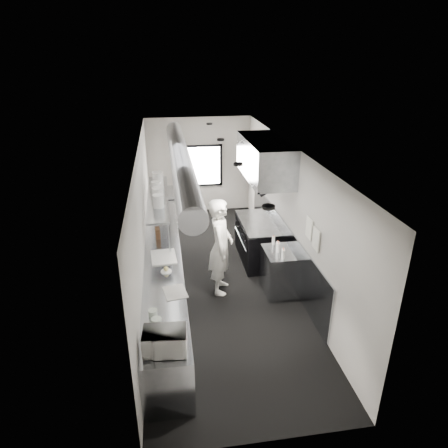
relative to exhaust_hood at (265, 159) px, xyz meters
name	(u,v)px	position (x,y,z in m)	size (l,w,h in m)	color
floor	(219,277)	(-1.10, -0.70, -2.39)	(3.00, 8.00, 0.01)	black
ceiling	(218,149)	(-1.10, -0.70, 0.41)	(3.00, 8.00, 0.01)	silver
wall_back	(199,166)	(-1.10, 3.30, -0.99)	(3.00, 0.02, 2.80)	#B0ADA7
wall_front	(268,354)	(-1.10, -4.70, -0.99)	(3.00, 0.02, 2.80)	#B0ADA7
wall_left	(143,222)	(-2.60, -0.70, -0.99)	(0.02, 8.00, 2.80)	#B0ADA7
wall_right	(290,213)	(0.40, -0.70, -0.99)	(0.02, 8.00, 2.80)	#B0ADA7
wall_cladding	(282,244)	(0.38, -0.40, -1.84)	(0.03, 5.50, 1.10)	gray
hvac_duct	(180,158)	(-1.80, -0.30, 0.16)	(0.40, 0.40, 6.40)	gray
service_window	(199,166)	(-1.10, 3.26, -0.99)	(1.36, 0.05, 1.25)	white
exhaust_hood	(265,159)	(0.00, 0.00, 0.00)	(0.81, 2.20, 0.88)	gray
prep_counter	(164,275)	(-2.25, -1.20, -1.94)	(0.70, 6.00, 0.90)	gray
pass_shelf	(158,198)	(-2.29, 0.30, -0.86)	(0.45, 3.00, 0.68)	gray
range	(259,241)	(-0.06, 0.00, -1.92)	(0.88, 1.60, 0.94)	black
bottle_station	(280,271)	(0.05, -1.40, -1.94)	(0.65, 0.80, 0.90)	gray
far_work_table	(162,208)	(-2.25, 2.50, -1.94)	(0.70, 1.20, 0.90)	gray
notice_sheet_a	(309,228)	(0.37, -1.90, -0.79)	(0.02, 0.28, 0.38)	white
notice_sheet_b	(316,239)	(0.37, -2.25, -0.84)	(0.02, 0.28, 0.38)	white
line_cook	(221,247)	(-1.12, -1.18, -1.40)	(0.72, 0.47, 1.97)	white
microwave	(165,341)	(-2.25, -3.88, -1.33)	(0.52, 0.40, 0.31)	white
deli_tub_a	(156,322)	(-2.36, -3.32, -1.44)	(0.15, 0.15, 0.10)	beige
deli_tub_b	(153,313)	(-2.42, -3.09, -1.44)	(0.13, 0.13, 0.10)	beige
newspaper	(175,292)	(-2.07, -2.52, -1.48)	(0.35, 0.43, 0.01)	white
small_plate	(166,271)	(-2.19, -1.84, -1.48)	(0.19, 0.19, 0.02)	white
pastry	(166,269)	(-2.19, -1.84, -1.43)	(0.08, 0.08, 0.08)	tan
cutting_board	(164,257)	(-2.23, -1.29, -1.48)	(0.46, 0.61, 0.02)	silver
knife_block	(158,233)	(-2.34, -0.40, -1.38)	(0.09, 0.20, 0.22)	brown
plate_stack_a	(158,201)	(-2.28, -0.37, -0.69)	(0.23, 0.23, 0.27)	white
plate_stack_b	(158,195)	(-2.28, -0.02, -0.67)	(0.24, 0.24, 0.30)	white
plate_stack_c	(156,188)	(-2.32, 0.44, -0.67)	(0.21, 0.21, 0.30)	white
plate_stack_d	(158,180)	(-2.28, 0.88, -0.63)	(0.25, 0.25, 0.39)	white
squeeze_bottle_a	(283,254)	(0.00, -1.69, -1.40)	(0.06, 0.06, 0.18)	silver
squeeze_bottle_b	(283,252)	(0.02, -1.59, -1.41)	(0.05, 0.05, 0.16)	silver
squeeze_bottle_c	(278,248)	(-0.03, -1.42, -1.39)	(0.07, 0.07, 0.20)	silver
squeeze_bottle_d	(278,245)	(0.00, -1.30, -1.41)	(0.06, 0.06, 0.17)	silver
squeeze_bottle_e	(273,240)	(-0.03, -1.08, -1.40)	(0.06, 0.06, 0.18)	silver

